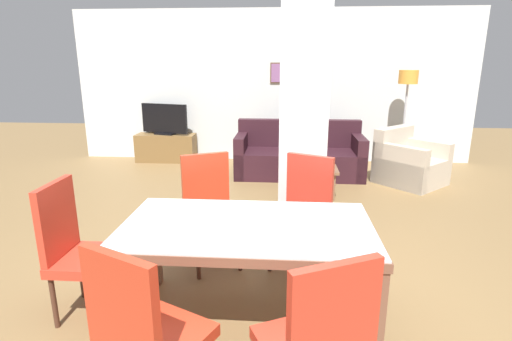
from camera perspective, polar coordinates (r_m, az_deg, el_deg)
name	(u,v)px	position (r m, az deg, el deg)	size (l,w,h in m)	color
ground_plane	(248,319)	(3.09, -1.21, -20.41)	(18.00, 18.00, 0.00)	olive
back_wall	(273,87)	(7.40, 2.41, 11.83)	(7.20, 0.09, 2.70)	silver
divider_pillar	(303,109)	(4.01, 6.79, 8.73)	(0.47, 0.35, 2.70)	silver
dining_table	(247,243)	(2.78, -1.28, -10.37)	(1.71, 0.95, 0.74)	brown
dining_chair_head_left	(77,246)	(3.16, -24.22, -9.77)	(0.46, 0.46, 1.00)	red
dining_chair_near_right	(318,341)	(2.06, 8.89, -22.92)	(0.61, 0.61, 1.00)	red
dining_chair_far_right	(304,209)	(3.60, 6.80, -5.42)	(0.61, 0.61, 1.00)	red
dining_chair_near_left	(144,331)	(2.17, -15.70, -21.20)	(0.61, 0.61, 1.00)	red
dining_chair_far_left	(210,207)	(3.65, -6.62, -5.13)	(0.62, 0.62, 1.00)	red
sofa	(299,157)	(6.53, 6.14, 1.91)	(2.03, 0.85, 0.87)	#30161E
armchair	(409,165)	(6.48, 20.97, 0.79)	(1.17, 1.17, 0.82)	beige
coffee_table	(309,181)	(5.54, 7.63, -1.55)	(0.74, 0.47, 0.40)	brown
bottle	(297,162)	(5.39, 5.87, 1.24)	(0.07, 0.07, 0.25)	#4C2D14
tv_stand	(166,148)	(7.60, -12.71, 3.20)	(1.08, 0.40, 0.50)	brown
tv_screen	(165,120)	(7.51, -12.94, 7.10)	(0.89, 0.29, 0.56)	black
floor_lamp	(407,87)	(7.16, 20.82, 11.10)	(0.31, 0.31, 1.67)	#B7B7BC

